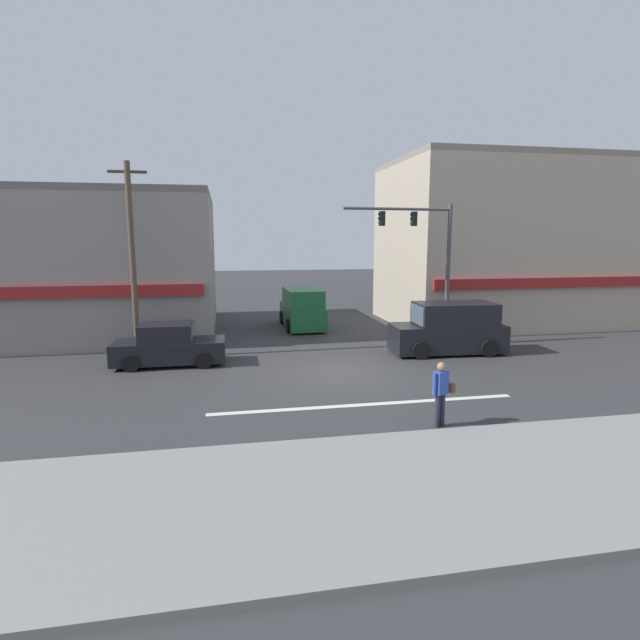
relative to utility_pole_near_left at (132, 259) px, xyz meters
name	(u,v)px	position (x,y,z in m)	size (l,w,h in m)	color
ground_plane	(339,373)	(7.35, -3.63, -3.95)	(120.00, 120.00, 0.00)	#333335
lane_marking_stripe	(366,405)	(7.35, -7.13, -3.94)	(9.00, 0.24, 0.01)	silver
sidewalk_curb	(439,485)	(7.35, -12.13, -3.87)	(40.00, 5.00, 0.16)	gray
building_left_block	(85,264)	(-3.40, 6.67, -0.50)	(12.60, 11.02, 6.90)	gray
building_right_corner	(507,243)	(19.26, 5.63, 0.53)	(13.12, 8.57, 8.96)	tan
utility_pole_near_left	(132,259)	(0.00, 0.00, 0.00)	(1.40, 0.22, 7.60)	brown
utility_pole_far_right	(467,244)	(16.08, 4.25, 0.52)	(1.40, 0.22, 8.63)	brown
traffic_light_mast	(428,251)	(12.13, 0.02, 0.23)	(4.89, 0.42, 6.20)	#47474C
van_approaching_near	(450,329)	(12.58, -1.43, -2.94)	(4.69, 2.23, 2.11)	black
sedan_crossing_center	(169,346)	(1.34, -1.25, -3.24)	(4.11, 1.90, 1.58)	black
van_parked_curbside	(302,309)	(7.52, 5.75, -2.94)	(2.07, 4.61, 2.11)	#1E6033
pedestrian_foreground_with_bag	(441,390)	(8.73, -9.08, -3.00)	(0.68, 0.44, 1.67)	#232838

